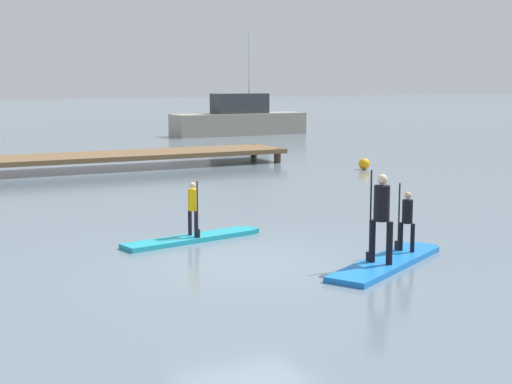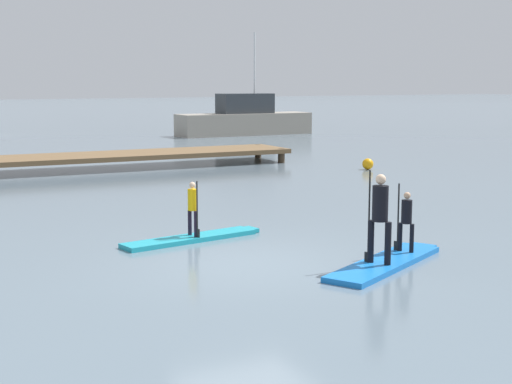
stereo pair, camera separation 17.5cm
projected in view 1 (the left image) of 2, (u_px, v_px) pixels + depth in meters
name	position (u px, v px, depth m)	size (l,w,h in m)	color
ground_plane	(250.00, 263.00, 14.13)	(240.00, 240.00, 0.00)	slate
paddleboard_near	(193.00, 238.00, 16.08)	(3.27, 1.13, 0.10)	#1E9EB2
paddler_child_solo	(193.00, 206.00, 15.97)	(0.24, 0.40, 1.19)	black
paddleboard_far	(388.00, 262.00, 13.98)	(3.40, 2.25, 0.10)	blue
paddler_adult	(381.00, 212.00, 13.57)	(0.39, 0.46, 1.68)	black
paddler_child_front	(407.00, 218.00, 14.57)	(0.28, 0.37, 1.31)	black
fishing_boat_green_midground	(239.00, 120.00, 46.44)	(8.46, 2.27, 6.18)	#9E9384
floating_dock	(114.00, 156.00, 29.01)	(13.74, 2.70, 0.57)	brown
mooring_buoy_far	(364.00, 164.00, 28.71)	(0.43, 0.43, 0.43)	orange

